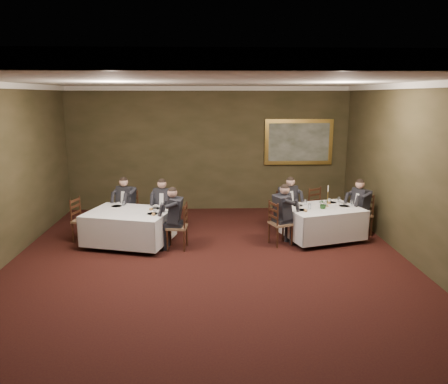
{
  "coord_description": "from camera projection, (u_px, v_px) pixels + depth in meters",
  "views": [
    {
      "loc": [
        -0.03,
        -7.42,
        3.25
      ],
      "look_at": [
        0.33,
        2.05,
        1.15
      ],
      "focal_mm": 35.0,
      "sensor_mm": 36.0,
      "label": 1
    }
  ],
  "objects": [
    {
      "name": "chair_sec_backleft",
      "position": [
        128.0,
        220.0,
        10.64
      ],
      "size": [
        0.58,
        0.57,
        1.0
      ],
      "rotation": [
        0.0,
        0.0,
        2.7
      ],
      "color": "brown",
      "rests_on": "ground"
    },
    {
      "name": "centerpiece",
      "position": [
        323.0,
        203.0,
        9.78
      ],
      "size": [
        0.26,
        0.24,
        0.25
      ],
      "primitive_type": "imported",
      "rotation": [
        0.0,
        0.0,
        0.23
      ],
      "color": "#2D5926",
      "rests_on": "table_main"
    },
    {
      "name": "chair_main_backright",
      "position": [
        319.0,
        216.0,
        10.94
      ],
      "size": [
        0.59,
        0.58,
        1.0
      ],
      "rotation": [
        0.0,
        0.0,
        3.66
      ],
      "color": "brown",
      "rests_on": "ground"
    },
    {
      "name": "diner_main_endleft",
      "position": [
        281.0,
        222.0,
        9.63
      ],
      "size": [
        0.59,
        0.54,
        1.35
      ],
      "rotation": [
        0.0,
        0.0,
        -1.21
      ],
      "color": "black",
      "rests_on": "chair_main_endleft"
    },
    {
      "name": "front_wall",
      "position": [
        213.0,
        345.0,
        2.69
      ],
      "size": [
        8.0,
        0.1,
        3.5
      ],
      "primitive_type": "cube",
      "color": "#302D18",
      "rests_on": "ground"
    },
    {
      "name": "back_wall",
      "position": [
        208.0,
        149.0,
        12.44
      ],
      "size": [
        8.0,
        0.1,
        3.5
      ],
      "primitive_type": "cube",
      "color": "#302D18",
      "rests_on": "ground"
    },
    {
      "name": "chair_main_endright",
      "position": [
        360.0,
        223.0,
        10.35
      ],
      "size": [
        0.56,
        0.57,
        1.0
      ],
      "rotation": [
        0.0,
        0.0,
        1.99
      ],
      "color": "brown",
      "rests_on": "ground"
    },
    {
      "name": "diner_sec_backright",
      "position": [
        164.0,
        213.0,
        10.37
      ],
      "size": [
        0.51,
        0.57,
        1.35
      ],
      "rotation": [
        0.0,
        0.0,
        2.88
      ],
      "color": "black",
      "rests_on": "chair_sec_backright"
    },
    {
      "name": "chair_sec_backright",
      "position": [
        164.0,
        222.0,
        10.43
      ],
      "size": [
        0.53,
        0.52,
        1.0
      ],
      "rotation": [
        0.0,
        0.0,
        2.88
      ],
      "color": "brown",
      "rests_on": "ground"
    },
    {
      "name": "ceiling",
      "position": [
        209.0,
        80.0,
        7.19
      ],
      "size": [
        8.0,
        10.0,
        0.1
      ],
      "primitive_type": "cube",
      "color": "silver",
      "rests_on": "back_wall"
    },
    {
      "name": "ground",
      "position": [
        210.0,
        278.0,
        7.94
      ],
      "size": [
        10.0,
        10.0,
        0.0
      ],
      "primitive_type": "plane",
      "color": "black",
      "rests_on": "ground"
    },
    {
      "name": "painting",
      "position": [
        299.0,
        142.0,
        12.43
      ],
      "size": [
        1.94,
        0.09,
        1.29
      ],
      "color": "gold",
      "rests_on": "back_wall"
    },
    {
      "name": "diner_sec_endright",
      "position": [
        177.0,
        226.0,
        9.37
      ],
      "size": [
        0.52,
        0.45,
        1.35
      ],
      "rotation": [
        0.0,
        0.0,
        1.47
      ],
      "color": "black",
      "rests_on": "chair_sec_endright"
    },
    {
      "name": "table_main",
      "position": [
        322.0,
        221.0,
        9.98
      ],
      "size": [
        1.97,
        1.7,
        0.67
      ],
      "rotation": [
        0.0,
        0.0,
        0.29
      ],
      "color": "black",
      "rests_on": "ground"
    },
    {
      "name": "diner_main_backleft",
      "position": [
        287.0,
        211.0,
        10.6
      ],
      "size": [
        0.58,
        0.61,
        1.35
      ],
      "rotation": [
        0.0,
        0.0,
        3.65
      ],
      "color": "black",
      "rests_on": "chair_main_backleft"
    },
    {
      "name": "place_setting_table_second",
      "position": [
        119.0,
        204.0,
        10.04
      ],
      "size": [
        0.33,
        0.31,
        0.14
      ],
      "color": "white",
      "rests_on": "table_second"
    },
    {
      "name": "crown_molding",
      "position": [
        209.0,
        84.0,
        7.2
      ],
      "size": [
        8.0,
        10.0,
        0.12
      ],
      "color": "white",
      "rests_on": "back_wall"
    },
    {
      "name": "right_wall",
      "position": [
        435.0,
        182.0,
        7.71
      ],
      "size": [
        0.1,
        10.0,
        3.5
      ],
      "primitive_type": "cube",
      "color": "#302D18",
      "rests_on": "ground"
    },
    {
      "name": "chair_sec_endleft",
      "position": [
        84.0,
        229.0,
        9.92
      ],
      "size": [
        0.52,
        0.53,
        1.0
      ],
      "rotation": [
        0.0,
        0.0,
        -1.83
      ],
      "color": "brown",
      "rests_on": "ground"
    },
    {
      "name": "chair_main_backleft",
      "position": [
        287.0,
        220.0,
        10.66
      ],
      "size": [
        0.59,
        0.58,
        1.0
      ],
      "rotation": [
        0.0,
        0.0,
        3.65
      ],
      "color": "brown",
      "rests_on": "ground"
    },
    {
      "name": "chair_sec_endright",
      "position": [
        178.0,
        236.0,
        9.42
      ],
      "size": [
        0.46,
        0.48,
        1.0
      ],
      "rotation": [
        0.0,
        0.0,
        1.47
      ],
      "color": "brown",
      "rests_on": "ground"
    },
    {
      "name": "place_setting_table_main",
      "position": [
        300.0,
        204.0,
        10.11
      ],
      "size": [
        0.33,
        0.31,
        0.14
      ],
      "color": "white",
      "rests_on": "table_main"
    },
    {
      "name": "diner_sec_backleft",
      "position": [
        127.0,
        211.0,
        10.58
      ],
      "size": [
        0.57,
        0.6,
        1.35
      ],
      "rotation": [
        0.0,
        0.0,
        2.7
      ],
      "color": "black",
      "rests_on": "chair_sec_backleft"
    },
    {
      "name": "diner_main_endright",
      "position": [
        360.0,
        214.0,
        10.29
      ],
      "size": [
        0.6,
        0.56,
        1.35
      ],
      "rotation": [
        0.0,
        0.0,
        1.99
      ],
      "color": "black",
      "rests_on": "chair_main_endright"
    },
    {
      "name": "chair_main_endleft",
      "position": [
        280.0,
        232.0,
        9.68
      ],
      "size": [
        0.55,
        0.56,
        1.0
      ],
      "rotation": [
        0.0,
        0.0,
        -1.21
      ],
      "color": "brown",
      "rests_on": "ground"
    },
    {
      "name": "candlestick",
      "position": [
        328.0,
        198.0,
        9.96
      ],
      "size": [
        0.07,
        0.07,
        0.5
      ],
      "color": "#AD8635",
      "rests_on": "table_main"
    },
    {
      "name": "table_second",
      "position": [
        129.0,
        225.0,
        9.63
      ],
      "size": [
        2.06,
        1.77,
        0.67
      ],
      "rotation": [
        0.0,
        0.0,
        -0.27
      ],
      "color": "black",
      "rests_on": "ground"
    }
  ]
}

